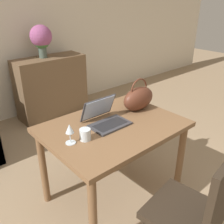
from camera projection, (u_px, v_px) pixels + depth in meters
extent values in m
cube|color=brown|center=(113.00, 127.00, 2.04)|extent=(1.11, 0.83, 0.04)
cylinder|color=brown|center=(93.00, 219.00, 1.67)|extent=(0.06, 0.06, 0.71)
cylinder|color=brown|center=(180.00, 160.00, 2.26)|extent=(0.06, 0.06, 0.71)
cylinder|color=brown|center=(43.00, 168.00, 2.15)|extent=(0.06, 0.06, 0.71)
cylinder|color=brown|center=(126.00, 131.00, 2.74)|extent=(0.06, 0.06, 0.71)
cube|color=#2D2319|center=(183.00, 212.00, 1.64)|extent=(0.50, 0.50, 0.05)
cube|color=#2D2319|center=(222.00, 195.00, 1.40)|extent=(0.42, 0.10, 0.50)
cylinder|color=#2D2319|center=(169.00, 207.00, 1.97)|extent=(0.04, 0.04, 0.39)
cube|color=brown|center=(52.00, 87.00, 3.77)|extent=(1.03, 0.40, 0.90)
cube|color=#38383D|center=(110.00, 125.00, 2.02)|extent=(0.32, 0.21, 0.02)
cube|color=black|center=(110.00, 124.00, 2.01)|extent=(0.27, 0.13, 0.00)
cube|color=#38383D|center=(98.00, 108.00, 2.08)|extent=(0.32, 0.09, 0.19)
cube|color=silver|center=(99.00, 108.00, 2.07)|extent=(0.29, 0.08, 0.17)
cylinder|color=silver|center=(85.00, 134.00, 1.81)|extent=(0.08, 0.08, 0.09)
cylinder|color=silver|center=(71.00, 143.00, 1.78)|extent=(0.07, 0.07, 0.01)
cylinder|color=silver|center=(70.00, 138.00, 1.76)|extent=(0.01, 0.01, 0.08)
cone|color=silver|center=(70.00, 129.00, 1.73)|extent=(0.06, 0.06, 0.07)
ellipsoid|color=#592D1E|center=(138.00, 99.00, 2.26)|extent=(0.34, 0.16, 0.21)
torus|color=#592D1E|center=(139.00, 89.00, 2.22)|extent=(0.20, 0.01, 0.20)
cylinder|color=#47564C|center=(43.00, 51.00, 3.51)|extent=(0.11, 0.11, 0.19)
sphere|color=#3D6B38|center=(41.00, 41.00, 3.45)|extent=(0.23, 0.23, 0.23)
sphere|color=#994C7F|center=(41.00, 36.00, 3.42)|extent=(0.30, 0.30, 0.30)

